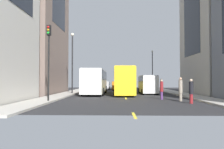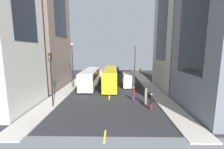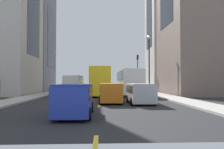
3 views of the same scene
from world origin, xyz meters
name	(u,v)px [view 3 (image 3 of 3)]	position (x,y,z in m)	size (l,w,h in m)	color
ground_plane	(100,97)	(0.00, 0.00, 0.00)	(42.05, 42.05, 0.00)	#28282B
sidewalk_west	(163,96)	(-7.79, 0.00, 0.07)	(2.48, 44.00, 0.15)	#B2ADA3
sidewalk_east	(34,96)	(7.79, 0.00, 0.07)	(2.48, 44.00, 0.15)	#B2ADA3
lane_stripe_0	(100,90)	(0.00, -21.00, 0.01)	(0.16, 2.00, 0.01)	yellow
lane_stripe_1	(100,92)	(0.00, -10.50, 0.01)	(0.16, 2.00, 0.01)	yellow
lane_stripe_2	(100,97)	(0.00, 0.00, 0.01)	(0.16, 2.00, 0.01)	yellow
lane_stripe_3	(99,106)	(0.00, 10.50, 0.01)	(0.16, 2.00, 0.01)	yellow
lane_stripe_4	(96,143)	(0.00, 21.00, 0.01)	(0.16, 2.00, 0.01)	yellow
building_east_0	(26,38)	(13.72, -15.36, 9.92)	(9.08, 10.27, 19.84)	slate
building_east_1	(10,10)	(12.49, -4.45, 11.82)	(6.59, 10.47, 23.63)	#B7B2A8
city_bus_white	(129,80)	(-3.97, -3.64, 2.01)	(2.80, 11.13, 3.35)	silver
streetcar_yellow	(100,79)	(-0.03, -3.55, 2.12)	(2.70, 12.31, 3.59)	yellow
delivery_van_white	(74,84)	(3.46, -2.88, 1.51)	(2.25, 5.97, 2.58)	white
car_silver_0	(140,92)	(-3.42, 8.87, 0.99)	(2.01, 4.51, 1.67)	#B7BABF
car_orange_1	(111,91)	(-0.98, 8.12, 0.99)	(1.98, 4.34, 1.68)	orange
car_blue_2	(75,97)	(1.26, 15.47, 1.01)	(1.91, 4.62, 1.71)	#2338AD
pedestrian_walking_far	(79,86)	(3.54, -11.71, 1.06)	(0.31, 0.31, 1.98)	#593372
pedestrian_crossing_near	(72,85)	(4.94, -13.28, 1.17)	(0.35, 0.35, 2.20)	gray
pedestrian_waiting_curb	(72,85)	(5.22, -15.19, 1.08)	(0.36, 0.36, 2.04)	maroon
traffic_light_near_corner	(138,66)	(-6.94, -14.63, 4.70)	(0.32, 0.44, 6.63)	black
streetlamp_far	(149,59)	(-7.04, -4.73, 5.11)	(0.44, 0.44, 8.25)	black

